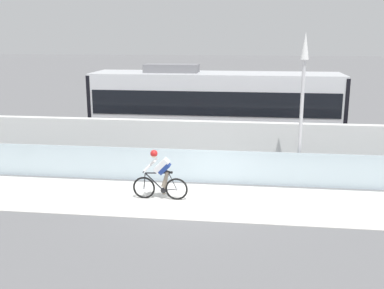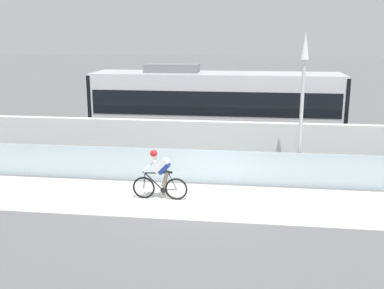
# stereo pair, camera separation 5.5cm
# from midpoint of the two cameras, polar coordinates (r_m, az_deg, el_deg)

# --- Properties ---
(ground_plane) EXTENTS (200.00, 200.00, 0.00)m
(ground_plane) POSITION_cam_midpoint_polar(r_m,az_deg,el_deg) (14.58, -0.05, -6.98)
(ground_plane) COLOR slate
(bike_path_deck) EXTENTS (32.00, 3.20, 0.01)m
(bike_path_deck) POSITION_cam_midpoint_polar(r_m,az_deg,el_deg) (14.58, -0.05, -6.95)
(bike_path_deck) COLOR silver
(bike_path_deck) RESTS_ON ground
(glass_parapet) EXTENTS (32.00, 0.05, 1.19)m
(glass_parapet) POSITION_cam_midpoint_polar(r_m,az_deg,el_deg) (16.13, 0.83, -2.71)
(glass_parapet) COLOR silver
(glass_parapet) RESTS_ON ground
(concrete_barrier_wall) EXTENTS (32.00, 0.36, 1.87)m
(concrete_barrier_wall) POSITION_cam_midpoint_polar(r_m,az_deg,el_deg) (17.77, 1.52, -0.04)
(concrete_barrier_wall) COLOR silver
(concrete_barrier_wall) RESTS_ON ground
(tram_rail_near) EXTENTS (32.00, 0.08, 0.01)m
(tram_rail_near) POSITION_cam_midpoint_polar(r_m,az_deg,el_deg) (20.40, 2.25, -0.95)
(tram_rail_near) COLOR #595654
(tram_rail_near) RESTS_ON ground
(tram_rail_far) EXTENTS (32.00, 0.08, 0.01)m
(tram_rail_far) POSITION_cam_midpoint_polar(r_m,az_deg,el_deg) (21.78, 2.61, -0.01)
(tram_rail_far) COLOR #595654
(tram_rail_far) RESTS_ON ground
(tram) EXTENTS (11.06, 2.54, 3.81)m
(tram) POSITION_cam_midpoint_polar(r_m,az_deg,el_deg) (20.70, 3.00, 4.60)
(tram) COLOR silver
(tram) RESTS_ON ground
(cyclist_on_bike) EXTENTS (1.77, 0.58, 1.61)m
(cyclist_on_bike) POSITION_cam_midpoint_polar(r_m,az_deg,el_deg) (14.48, -3.89, -3.88)
(cyclist_on_bike) COLOR black
(cyclist_on_bike) RESTS_ON ground
(lamp_post_antenna) EXTENTS (0.28, 0.28, 5.20)m
(lamp_post_antenna) POSITION_cam_midpoint_polar(r_m,az_deg,el_deg) (15.87, 13.70, 6.59)
(lamp_post_antenna) COLOR gray
(lamp_post_antenna) RESTS_ON ground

